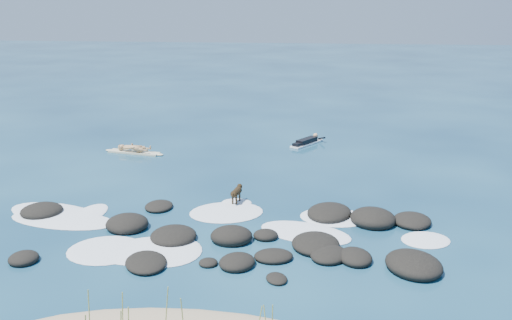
# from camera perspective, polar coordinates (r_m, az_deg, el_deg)

# --- Properties ---
(ground) EXTENTS (160.00, 160.00, 0.00)m
(ground) POSITION_cam_1_polar(r_m,az_deg,el_deg) (19.29, -1.78, -5.77)
(ground) COLOR #0A2642
(ground) RESTS_ON ground
(reef_rocks) EXTENTS (13.88, 6.34, 0.62)m
(reef_rocks) POSITION_cam_1_polar(r_m,az_deg,el_deg) (17.66, 0.91, -7.45)
(reef_rocks) COLOR black
(reef_rocks) RESTS_ON ground
(breaking_foam) EXTENTS (15.27, 6.11, 0.12)m
(breaking_foam) POSITION_cam_1_polar(r_m,az_deg,el_deg) (18.54, -8.36, -6.82)
(breaking_foam) COLOR white
(breaking_foam) RESTS_ON ground
(standing_surfer_rig) EXTENTS (3.06, 0.98, 1.75)m
(standing_surfer_rig) POSITION_cam_1_polar(r_m,az_deg,el_deg) (27.65, -12.17, 2.04)
(standing_surfer_rig) COLOR beige
(standing_surfer_rig) RESTS_ON ground
(paddling_surfer_rig) EXTENTS (1.75, 2.33, 0.44)m
(paddling_surfer_rig) POSITION_cam_1_polar(r_m,az_deg,el_deg) (28.97, 5.14, 1.85)
(paddling_surfer_rig) COLOR white
(paddling_surfer_rig) RESTS_ON ground
(dog) EXTENTS (0.38, 1.05, 0.67)m
(dog) POSITION_cam_1_polar(r_m,az_deg,el_deg) (20.43, -1.95, -3.20)
(dog) COLOR black
(dog) RESTS_ON ground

